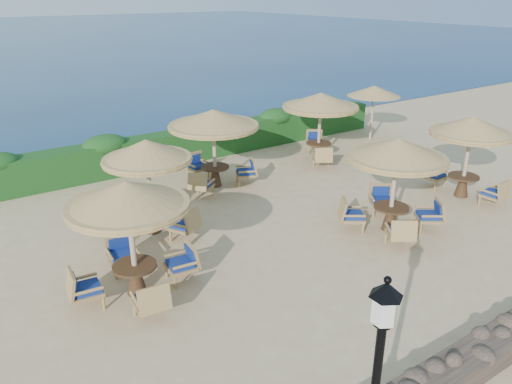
% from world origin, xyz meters
% --- Properties ---
extents(ground, '(120.00, 120.00, 0.00)m').
position_xyz_m(ground, '(0.00, 0.00, 0.00)').
color(ground, tan).
rests_on(ground, ground).
extents(hedge, '(18.00, 0.90, 1.20)m').
position_xyz_m(hedge, '(0.00, 7.20, 0.60)').
color(hedge, '#133E15').
rests_on(hedge, ground).
extents(extra_parasol, '(2.30, 2.30, 2.41)m').
position_xyz_m(extra_parasol, '(7.80, 5.20, 2.17)').
color(extra_parasol, tan).
rests_on(extra_parasol, ground).
extents(cafe_set_0, '(2.85, 2.85, 2.65)m').
position_xyz_m(cafe_set_0, '(-5.48, -0.55, 1.77)').
color(cafe_set_0, tan).
rests_on(cafe_set_0, ground).
extents(cafe_set_1, '(2.70, 2.70, 2.65)m').
position_xyz_m(cafe_set_1, '(1.57, -1.52, 1.80)').
color(cafe_set_1, tan).
rests_on(cafe_set_1, ground).
extents(cafe_set_2, '(2.54, 2.83, 2.65)m').
position_xyz_m(cafe_set_2, '(5.38, -1.16, 1.96)').
color(cafe_set_2, tan).
rests_on(cafe_set_2, ground).
extents(cafe_set_3, '(2.60, 2.77, 2.65)m').
position_xyz_m(cafe_set_3, '(-3.97, 2.08, 1.80)').
color(cafe_set_3, tan).
rests_on(cafe_set_3, ground).
extents(cafe_set_4, '(3.02, 3.02, 2.65)m').
position_xyz_m(cafe_set_4, '(-0.79, 4.14, 1.96)').
color(cafe_set_4, tan).
rests_on(cafe_set_4, ground).
extents(cafe_set_5, '(2.93, 2.93, 2.65)m').
position_xyz_m(cafe_set_5, '(3.98, 4.32, 2.03)').
color(cafe_set_5, tan).
rests_on(cafe_set_5, ground).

